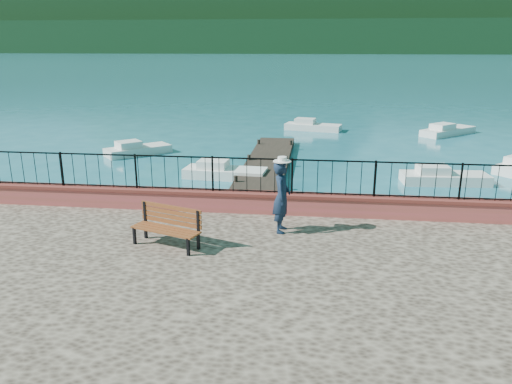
% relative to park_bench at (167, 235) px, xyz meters
% --- Properties ---
extents(ground, '(2000.00, 2000.00, 0.00)m').
position_rel_park_bench_xyz_m(ground, '(3.04, -1.05, -1.48)').
color(ground, '#19596B').
rests_on(ground, ground).
extents(parapet, '(28.00, 0.46, 0.58)m').
position_rel_park_bench_xyz_m(parapet, '(3.04, 2.65, 0.01)').
color(parapet, '#B9424B').
rests_on(parapet, promenade).
extents(railing, '(27.00, 0.05, 0.95)m').
position_rel_park_bench_xyz_m(railing, '(3.04, 2.65, 0.77)').
color(railing, black).
rests_on(railing, parapet).
extents(dock, '(2.00, 16.00, 0.30)m').
position_rel_park_bench_xyz_m(dock, '(1.04, 10.95, -1.33)').
color(dock, '#2D231C').
rests_on(dock, ground).
extents(far_forest, '(900.00, 60.00, 18.00)m').
position_rel_park_bench_xyz_m(far_forest, '(3.04, 298.95, 7.52)').
color(far_forest, black).
rests_on(far_forest, ground).
extents(foothills, '(900.00, 120.00, 44.00)m').
position_rel_park_bench_xyz_m(foothills, '(3.04, 358.95, 20.52)').
color(foothills, black).
rests_on(foothills, ground).
extents(park_bench, '(1.76, 1.08, 0.93)m').
position_rel_park_bench_xyz_m(park_bench, '(0.00, 0.00, 0.00)').
color(park_bench, black).
rests_on(park_bench, promenade).
extents(person, '(0.46, 0.67, 1.79)m').
position_rel_park_bench_xyz_m(person, '(2.56, 1.28, 0.61)').
color(person, '#111F33').
rests_on(person, promenade).
extents(hat, '(0.44, 0.44, 0.12)m').
position_rel_park_bench_xyz_m(hat, '(2.56, 1.28, 1.57)').
color(hat, white).
rests_on(hat, person).
extents(boat_0, '(3.70, 1.59, 0.80)m').
position_rel_park_bench_xyz_m(boat_0, '(-0.60, 10.62, -1.08)').
color(boat_0, silver).
rests_on(boat_0, ground).
extents(boat_1, '(3.66, 1.56, 0.80)m').
position_rel_park_bench_xyz_m(boat_1, '(8.84, 10.86, -1.08)').
color(boat_1, silver).
rests_on(boat_1, ground).
extents(boat_3, '(3.38, 3.26, 0.80)m').
position_rel_park_bench_xyz_m(boat_3, '(-6.11, 14.81, -1.08)').
color(boat_3, silver).
rests_on(boat_3, ground).
extents(boat_4, '(3.96, 2.11, 0.80)m').
position_rel_park_bench_xyz_m(boat_4, '(3.11, 23.77, -1.08)').
color(boat_4, silver).
rests_on(boat_4, ground).
extents(boat_5, '(4.03, 3.83, 0.80)m').
position_rel_park_bench_xyz_m(boat_5, '(11.87, 23.10, -1.08)').
color(boat_5, silver).
rests_on(boat_5, ground).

